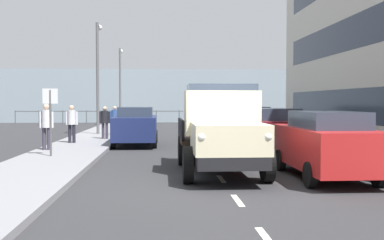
% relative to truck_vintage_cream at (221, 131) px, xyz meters
% --- Properties ---
extents(ground_plane, '(80.00, 80.00, 0.00)m').
position_rel_truck_vintage_cream_xyz_m(ground_plane, '(0.09, -9.17, -1.18)').
color(ground_plane, '#2D2D30').
extents(sidewalk_left, '(2.70, 38.88, 0.15)m').
position_rel_truck_vintage_cream_xyz_m(sidewalk_left, '(-4.88, -9.17, -1.10)').
color(sidewalk_left, gray).
rests_on(sidewalk_left, ground_plane).
extents(sidewalk_right, '(2.70, 38.88, 0.15)m').
position_rel_truck_vintage_cream_xyz_m(sidewalk_right, '(5.05, -9.17, -1.10)').
color(sidewalk_right, gray).
rests_on(sidewalk_right, ground_plane).
extents(road_centreline_markings, '(0.12, 34.03, 0.01)m').
position_rel_truck_vintage_cream_xyz_m(road_centreline_markings, '(0.09, -8.40, -1.17)').
color(road_centreline_markings, silver).
rests_on(road_centreline_markings, ground_plane).
extents(sea_horizon, '(80.00, 0.80, 5.00)m').
position_rel_truck_vintage_cream_xyz_m(sea_horizon, '(0.09, -31.61, 1.32)').
color(sea_horizon, '#84939E').
rests_on(sea_horizon, ground_plane).
extents(seawall_railing, '(28.08, 0.08, 1.20)m').
position_rel_truck_vintage_cream_xyz_m(seawall_railing, '(0.09, -28.01, -0.26)').
color(seawall_railing, '#4C5156').
rests_on(seawall_railing, ground_plane).
extents(truck_vintage_cream, '(2.17, 5.64, 2.43)m').
position_rel_truck_vintage_cream_xyz_m(truck_vintage_cream, '(0.00, 0.00, 0.00)').
color(truck_vintage_cream, black).
rests_on(truck_vintage_cream, ground_plane).
extents(car_red_kerbside_near, '(1.79, 4.27, 1.72)m').
position_rel_truck_vintage_cream_xyz_m(car_red_kerbside_near, '(-2.58, 0.78, -0.28)').
color(car_red_kerbside_near, '#B21E1E').
rests_on(car_red_kerbside_near, ground_plane).
extents(car_maroon_kerbside_1, '(1.84, 4.06, 1.72)m').
position_rel_truck_vintage_cream_xyz_m(car_maroon_kerbside_1, '(-2.58, -4.72, -0.28)').
color(car_maroon_kerbside_1, maroon).
rests_on(car_maroon_kerbside_1, ground_plane).
extents(car_white_kerbside_2, '(1.94, 3.82, 1.72)m').
position_rel_truck_vintage_cream_xyz_m(car_white_kerbside_2, '(-2.58, -9.62, -0.28)').
color(car_white_kerbside_2, white).
rests_on(car_white_kerbside_2, ground_plane).
extents(car_teal_kerbside_3, '(1.86, 4.42, 1.72)m').
position_rel_truck_vintage_cream_xyz_m(car_teal_kerbside_3, '(-2.58, -14.65, -0.28)').
color(car_teal_kerbside_3, '#1E6670').
rests_on(car_teal_kerbside_3, ground_plane).
extents(car_navy_oppositeside_0, '(1.91, 4.38, 1.72)m').
position_rel_truck_vintage_cream_xyz_m(car_navy_oppositeside_0, '(2.76, -8.51, -0.28)').
color(car_navy_oppositeside_0, navy).
rests_on(car_navy_oppositeside_0, ground_plane).
extents(pedestrian_with_bag, '(0.53, 0.34, 1.73)m').
position_rel_truck_vintage_cream_xyz_m(pedestrian_with_bag, '(5.92, -5.33, -0.01)').
color(pedestrian_with_bag, '#383342').
rests_on(pedestrian_with_bag, sidewalk_right).
extents(pedestrian_couple_a, '(0.53, 0.34, 1.65)m').
position_rel_truck_vintage_cream_xyz_m(pedestrian_couple_a, '(5.56, -8.31, -0.06)').
color(pedestrian_couple_a, black).
rests_on(pedestrian_couple_a, sidewalk_right).
extents(pedestrian_couple_b, '(0.53, 0.34, 1.58)m').
position_rel_truck_vintage_cream_xyz_m(pedestrian_couple_b, '(4.37, -10.43, -0.11)').
color(pedestrian_couple_b, '#383342').
rests_on(pedestrian_couple_b, sidewalk_right).
extents(pedestrian_near_railing, '(0.53, 0.34, 1.57)m').
position_rel_truck_vintage_cream_xyz_m(pedestrian_near_railing, '(4.16, -13.14, -0.11)').
color(pedestrian_near_railing, '#383342').
rests_on(pedestrian_near_railing, sidewalk_right).
extents(lamp_post_promenade, '(0.32, 1.14, 6.23)m').
position_rel_truck_vintage_cream_xyz_m(lamp_post_promenade, '(5.18, -14.10, 2.70)').
color(lamp_post_promenade, '#59595B').
rests_on(lamp_post_promenade, sidewalk_right).
extents(lamp_post_far, '(0.32, 1.14, 6.07)m').
position_rel_truck_vintage_cream_xyz_m(lamp_post_far, '(4.92, -25.16, 2.61)').
color(lamp_post_far, '#59595B').
rests_on(lamp_post_far, sidewalk_right).
extents(street_sign, '(0.50, 0.07, 2.25)m').
position_rel_truck_vintage_cream_xyz_m(street_sign, '(5.29, -3.31, 0.50)').
color(street_sign, '#4C4C4C').
rests_on(street_sign, sidewalk_right).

